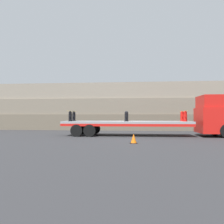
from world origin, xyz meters
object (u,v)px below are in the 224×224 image
Objects in this scene: flatbed_trailer at (119,124)px; fire_hydrant_red_far_2 at (182,116)px; fire_hydrant_black_near_0 at (70,116)px; fire_hydrant_black_far_0 at (74,116)px; fire_hydrant_red_near_2 at (185,116)px; fire_hydrant_black_far_1 at (127,116)px; truck_cab at (215,116)px; traffic_cone at (134,139)px; fire_hydrant_black_near_1 at (126,116)px.

fire_hydrant_red_far_2 reaches higher than flatbed_trailer.
fire_hydrant_black_near_0 is 1.00× the size of fire_hydrant_black_far_0.
flatbed_trailer is 4.06m from fire_hydrant_black_far_0.
fire_hydrant_black_near_0 is 1.00× the size of fire_hydrant_red_near_2.
fire_hydrant_black_far_1 is (4.58, 1.10, 0.00)m from fire_hydrant_black_near_0.
truck_cab is at bearing 12.82° from fire_hydrant_red_near_2.
fire_hydrant_black_near_0 and fire_hydrant_red_near_2 have the same top height.
truck_cab is 0.31× the size of flatbed_trailer.
truck_cab is 5.70× the size of traffic_cone.
fire_hydrant_black_near_1 is 4.71m from fire_hydrant_red_far_2.
fire_hydrant_red_far_2 is (4.58, 0.00, 0.00)m from fire_hydrant_black_far_1.
fire_hydrant_red_near_2 is 1.10m from fire_hydrant_red_far_2.
traffic_cone is at bearing -46.58° from fire_hydrant_black_far_0.
truck_cab is 3.93× the size of fire_hydrant_black_far_0.
truck_cab is 7.63m from flatbed_trailer.
traffic_cone is (0.57, -5.44, -1.32)m from fire_hydrant_black_far_1.
fire_hydrant_black_near_1 is 1.00× the size of fire_hydrant_red_near_2.
fire_hydrant_black_near_0 is 4.71m from fire_hydrant_black_far_1.
fire_hydrant_black_near_0 is 1.00× the size of fire_hydrant_red_far_2.
fire_hydrant_red_near_2 reaches higher than flatbed_trailer.
fire_hydrant_black_near_1 is 1.00× the size of fire_hydrant_red_far_2.
fire_hydrant_black_far_1 is at bearing 13.56° from fire_hydrant_black_near_0.
flatbed_trailer is 18.27× the size of traffic_cone.
fire_hydrant_black_near_0 is at bearing -173.12° from fire_hydrant_red_far_2.
flatbed_trailer is 12.59× the size of fire_hydrant_black_near_0.
fire_hydrant_red_far_2 is at bearing 6.09° from flatbed_trailer.
fire_hydrant_black_near_1 reaches higher than flatbed_trailer.
fire_hydrant_black_far_1 reaches higher than flatbed_trailer.
fire_hydrant_red_far_2 is at bearing 13.56° from fire_hydrant_black_near_1.
fire_hydrant_black_near_1 is (4.58, -1.10, 0.00)m from fire_hydrant_black_far_0.
truck_cab reaches higher than fire_hydrant_black_far_0.
fire_hydrant_black_far_0 and fire_hydrant_black_far_1 have the same top height.
fire_hydrant_red_near_2 is at bearing -6.88° from fire_hydrant_black_far_0.
flatbed_trailer is 12.59× the size of fire_hydrant_black_far_0.
fire_hydrant_black_far_0 is at bearing 177.27° from truck_cab.
fire_hydrant_black_far_1 is at bearing 42.55° from flatbed_trailer.
fire_hydrant_red_far_2 is at bearing 53.61° from traffic_cone.
fire_hydrant_red_far_2 is at bearing 0.00° from fire_hydrant_black_far_0.
fire_hydrant_red_near_2 is (4.58, 0.00, 0.00)m from fire_hydrant_black_near_1.
flatbed_trailer is 12.59× the size of fire_hydrant_red_near_2.
truck_cab is 2.49m from fire_hydrant_red_far_2.
flatbed_trailer is 5.25m from fire_hydrant_red_far_2.
fire_hydrant_black_near_1 is 1.00× the size of fire_hydrant_black_far_1.
flatbed_trailer is 4.06m from fire_hydrant_black_near_0.
fire_hydrant_black_near_1 is at bearing 0.00° from fire_hydrant_black_near_0.
fire_hydrant_red_near_2 is at bearing 0.00° from fire_hydrant_black_near_0.
fire_hydrant_red_far_2 is (5.18, 0.55, 0.61)m from flatbed_trailer.
fire_hydrant_black_far_0 is 7.61m from traffic_cone.
fire_hydrant_black_far_0 reaches higher than traffic_cone.
traffic_cone is at bearing -76.53° from flatbed_trailer.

